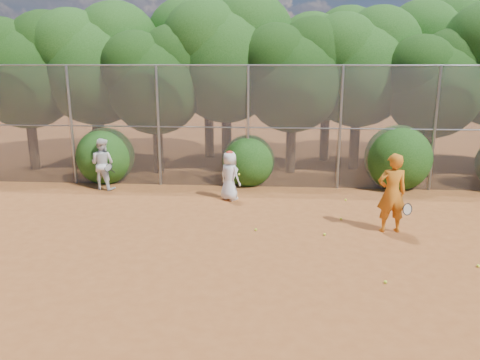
{
  "coord_description": "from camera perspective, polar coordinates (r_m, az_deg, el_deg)",
  "views": [
    {
      "loc": [
        -0.12,
        -9.33,
        4.11
      ],
      "look_at": [
        -1.0,
        2.5,
        1.1
      ],
      "focal_mm": 35.0,
      "sensor_mm": 36.0,
      "label": 1
    }
  ],
  "objects": [
    {
      "name": "bush_2",
      "position": [
        16.44,
        18.72,
        2.92
      ],
      "size": [
        2.2,
        2.2,
        2.2
      ],
      "primitive_type": "sphere",
      "color": "#184110",
      "rests_on": "ground"
    },
    {
      "name": "ball_2",
      "position": [
        9.52,
        17.31,
        -11.79
      ],
      "size": [
        0.07,
        0.07,
        0.07
      ],
      "primitive_type": "sphere",
      "color": "#CDE429",
      "rests_on": "ground"
    },
    {
      "name": "tree_10",
      "position": [
        20.58,
        -3.74,
        15.64
      ],
      "size": [
        5.15,
        4.48,
        7.06
      ],
      "color": "black",
      "rests_on": "ground"
    },
    {
      "name": "player_teen",
      "position": [
        14.17,
        -1.26,
        0.54
      ],
      "size": [
        0.87,
        0.83,
        1.52
      ],
      "rotation": [
        0.0,
        0.0,
        2.48
      ],
      "color": "silver",
      "rests_on": "ground"
    },
    {
      "name": "tree_3",
      "position": [
        18.27,
        -1.5,
        15.12
      ],
      "size": [
        4.89,
        4.26,
        6.7
      ],
      "color": "black",
      "rests_on": "ground"
    },
    {
      "name": "fence_back",
      "position": [
        15.47,
        4.25,
        6.55
      ],
      "size": [
        20.05,
        0.09,
        4.03
      ],
      "color": "gray",
      "rests_on": "ground"
    },
    {
      "name": "tree_6",
      "position": [
        18.28,
        22.78,
        11.14
      ],
      "size": [
        3.86,
        3.36,
        5.29
      ],
      "color": "black",
      "rests_on": "ground"
    },
    {
      "name": "ball_3",
      "position": [
        10.93,
        27.04,
        -9.31
      ],
      "size": [
        0.07,
        0.07,
        0.07
      ],
      "primitive_type": "sphere",
      "color": "#CDE429",
      "rests_on": "ground"
    },
    {
      "name": "player_yellow",
      "position": [
        12.01,
        18.02,
        -1.54
      ],
      "size": [
        0.89,
        0.58,
        1.98
      ],
      "rotation": [
        0.0,
        0.0,
        3.25
      ],
      "color": "#CA6C17",
      "rests_on": "ground"
    },
    {
      "name": "bush_0",
      "position": [
        16.99,
        -16.09,
        3.12
      ],
      "size": [
        2.0,
        2.0,
        2.0
      ],
      "primitive_type": "sphere",
      "color": "#184110",
      "rests_on": "ground"
    },
    {
      "name": "tree_0",
      "position": [
        19.72,
        -24.58,
        12.47
      ],
      "size": [
        4.38,
        3.81,
        6.0
      ],
      "color": "black",
      "rests_on": "ground"
    },
    {
      "name": "tree_4",
      "position": [
        17.58,
        6.63,
        12.99
      ],
      "size": [
        4.19,
        3.64,
        5.73
      ],
      "color": "black",
      "rests_on": "ground"
    },
    {
      "name": "tree_12",
      "position": [
        21.64,
        23.0,
        14.21
      ],
      "size": [
        5.02,
        4.37,
        6.88
      ],
      "color": "black",
      "rests_on": "ground"
    },
    {
      "name": "tree_2",
      "position": [
        17.71,
        -10.12,
        12.31
      ],
      "size": [
        3.99,
        3.47,
        5.47
      ],
      "color": "black",
      "rests_on": "ground"
    },
    {
      "name": "tree_1",
      "position": [
        19.13,
        -17.13,
        13.78
      ],
      "size": [
        4.64,
        4.03,
        6.35
      ],
      "color": "black",
      "rests_on": "ground"
    },
    {
      "name": "tree_5",
      "position": [
        18.64,
        14.49,
        13.6
      ],
      "size": [
        4.51,
        3.92,
        6.17
      ],
      "color": "black",
      "rests_on": "ground"
    },
    {
      "name": "ball_4",
      "position": [
        11.75,
        1.95,
        -6.07
      ],
      "size": [
        0.07,
        0.07,
        0.07
      ],
      "primitive_type": "sphere",
      "color": "#CDE429",
      "rests_on": "ground"
    },
    {
      "name": "tree_9",
      "position": [
        21.64,
        -17.47,
        14.2
      ],
      "size": [
        4.83,
        4.2,
        6.62
      ],
      "color": "black",
      "rests_on": "ground"
    },
    {
      "name": "ground",
      "position": [
        10.2,
        4.63,
        -9.58
      ],
      "size": [
        80.0,
        80.0,
        0.0
      ],
      "primitive_type": "plane",
      "color": "brown",
      "rests_on": "ground"
    },
    {
      "name": "player_white",
      "position": [
        16.0,
        -16.42,
        1.89
      ],
      "size": [
        0.96,
        0.87,
        1.7
      ],
      "rotation": [
        0.0,
        0.0,
        2.9
      ],
      "color": "silver",
      "rests_on": "ground"
    },
    {
      "name": "ball_1",
      "position": [
        12.82,
        12.22,
        -4.64
      ],
      "size": [
        0.07,
        0.07,
        0.07
      ],
      "primitive_type": "sphere",
      "color": "#CDE429",
      "rests_on": "ground"
    },
    {
      "name": "bush_1",
      "position": [
        15.98,
        1.02,
        2.64
      ],
      "size": [
        1.8,
        1.8,
        1.8
      ],
      "primitive_type": "sphere",
      "color": "#184110",
      "rests_on": "ground"
    },
    {
      "name": "ball_5",
      "position": [
        14.57,
        12.75,
        -2.37
      ],
      "size": [
        0.07,
        0.07,
        0.07
      ],
      "primitive_type": "sphere",
      "color": "#CDE429",
      "rests_on": "ground"
    },
    {
      "name": "ball_0",
      "position": [
        11.61,
        10.27,
        -6.55
      ],
      "size": [
        0.07,
        0.07,
        0.07
      ],
      "primitive_type": "sphere",
      "color": "#CDE429",
      "rests_on": "ground"
    },
    {
      "name": "tree_11",
      "position": [
        20.09,
        10.82,
        14.14
      ],
      "size": [
        4.64,
        4.03,
        6.35
      ],
      "color": "black",
      "rests_on": "ground"
    }
  ]
}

